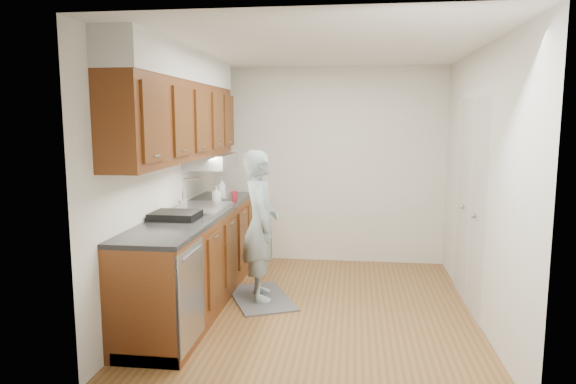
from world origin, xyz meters
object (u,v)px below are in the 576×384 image
object	(u,v)px
soap_bottle_c	(222,190)
dish_rack	(175,215)
person	(260,215)
steel_can	(227,194)
soda_can	(235,196)
soap_bottle_b	(217,193)
soap_bottle_a	(222,188)

from	to	relation	value
soap_bottle_c	dish_rack	xyz separation A→B (m)	(-0.08, -1.37, -0.05)
dish_rack	soap_bottle_c	bearing A→B (deg)	87.29
person	steel_can	distance (m)	0.81
steel_can	soda_can	bearing A→B (deg)	-45.82
soap_bottle_b	soda_can	world-z (taller)	soap_bottle_b
soap_bottle_b	soda_can	size ratio (longest dim) A/B	1.51
soap_bottle_c	soda_can	size ratio (longest dim) A/B	1.53
soap_bottle_b	person	bearing A→B (deg)	-39.34
soap_bottle_b	dish_rack	size ratio (longest dim) A/B	0.40
person	dish_rack	xyz separation A→B (m)	(-0.68, -0.58, 0.09)
soda_can	steel_can	world-z (taller)	steel_can
soap_bottle_c	dish_rack	world-z (taller)	soap_bottle_c
person	steel_can	world-z (taller)	person
soda_can	soap_bottle_a	bearing A→B (deg)	151.72
steel_can	dish_rack	bearing A→B (deg)	-98.51
soap_bottle_c	soda_can	world-z (taller)	soap_bottle_c
soda_can	dish_rack	world-z (taller)	soda_can
soda_can	dish_rack	distance (m)	1.13
soap_bottle_a	dish_rack	bearing A→B (deg)	-96.18
steel_can	person	bearing A→B (deg)	-51.26
soap_bottle_c	person	bearing A→B (deg)	-52.67
soap_bottle_c	soap_bottle_b	bearing A→B (deg)	-86.18
soap_bottle_b	steel_can	xyz separation A→B (m)	(0.08, 0.15, -0.03)
person	steel_can	size ratio (longest dim) A/B	14.81
soap_bottle_a	steel_can	bearing A→B (deg)	29.57
soap_bottle_a	person	bearing A→B (deg)	-47.00
soap_bottle_a	soap_bottle_b	xyz separation A→B (m)	(-0.03, -0.12, -0.04)
dish_rack	person	bearing A→B (deg)	41.21
person	soap_bottle_a	distance (m)	0.83
soap_bottle_c	soap_bottle_a	bearing A→B (deg)	-76.54
soap_bottle_c	soda_can	bearing A→B (deg)	-52.56
steel_can	soap_bottle_a	bearing A→B (deg)	-150.43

